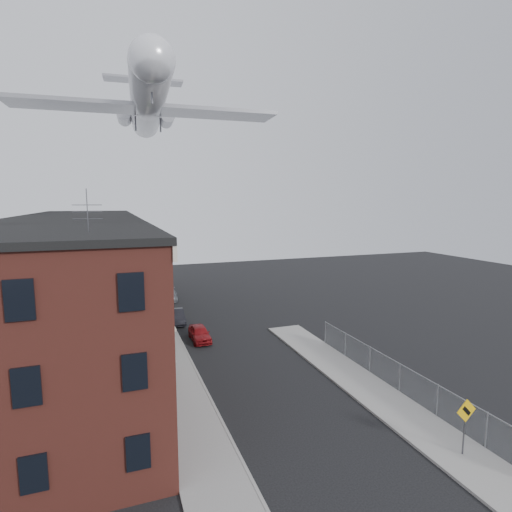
{
  "coord_description": "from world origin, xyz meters",
  "views": [
    {
      "loc": [
        -9.06,
        -13.64,
        11.59
      ],
      "look_at": [
        -0.98,
        8.64,
        8.35
      ],
      "focal_mm": 28.0,
      "sensor_mm": 36.0,
      "label": 1
    }
  ],
  "objects_px": {
    "car_near": "(200,333)",
    "airplane": "(147,103)",
    "utility_pole": "(161,290)",
    "warning_sign": "(465,418)",
    "street_tree": "(153,281)",
    "car_mid": "(176,316)",
    "car_far": "(170,295)"
  },
  "relations": [
    {
      "from": "warning_sign",
      "to": "utility_pole",
      "type": "height_order",
      "value": "utility_pole"
    },
    {
      "from": "utility_pole",
      "to": "airplane",
      "type": "xyz_separation_m",
      "value": [
        0.25,
        8.44,
        16.08
      ]
    },
    {
      "from": "street_tree",
      "to": "airplane",
      "type": "distance_m",
      "value": 17.37
    },
    {
      "from": "utility_pole",
      "to": "street_tree",
      "type": "relative_size",
      "value": 1.73
    },
    {
      "from": "utility_pole",
      "to": "warning_sign",
      "type": "bearing_deg",
      "value": -59.52
    },
    {
      "from": "street_tree",
      "to": "car_mid",
      "type": "relative_size",
      "value": 1.3
    },
    {
      "from": "car_near",
      "to": "airplane",
      "type": "relative_size",
      "value": 0.14
    },
    {
      "from": "car_near",
      "to": "car_far",
      "type": "relative_size",
      "value": 0.92
    },
    {
      "from": "street_tree",
      "to": "car_near",
      "type": "relative_size",
      "value": 1.39
    },
    {
      "from": "car_near",
      "to": "airplane",
      "type": "distance_m",
      "value": 21.89
    },
    {
      "from": "car_mid",
      "to": "airplane",
      "type": "xyz_separation_m",
      "value": [
        -1.75,
        2.59,
        20.1
      ]
    },
    {
      "from": "utility_pole",
      "to": "car_far",
      "type": "relative_size",
      "value": 2.21
    },
    {
      "from": "utility_pole",
      "to": "car_near",
      "type": "distance_m",
      "value": 5.1
    },
    {
      "from": "utility_pole",
      "to": "street_tree",
      "type": "distance_m",
      "value": 10.0
    },
    {
      "from": "utility_pole",
      "to": "airplane",
      "type": "bearing_deg",
      "value": 88.28
    },
    {
      "from": "car_far",
      "to": "airplane",
      "type": "relative_size",
      "value": 0.15
    },
    {
      "from": "utility_pole",
      "to": "car_near",
      "type": "height_order",
      "value": "utility_pole"
    },
    {
      "from": "street_tree",
      "to": "airplane",
      "type": "bearing_deg",
      "value": -92.86
    },
    {
      "from": "warning_sign",
      "to": "car_near",
      "type": "xyz_separation_m",
      "value": [
        -8.1,
        19.34,
        -1.25
      ]
    },
    {
      "from": "car_near",
      "to": "car_mid",
      "type": "bearing_deg",
      "value": 101.23
    },
    {
      "from": "utility_pole",
      "to": "airplane",
      "type": "height_order",
      "value": "airplane"
    },
    {
      "from": "street_tree",
      "to": "car_far",
      "type": "bearing_deg",
      "value": 66.11
    },
    {
      "from": "warning_sign",
      "to": "airplane",
      "type": "xyz_separation_m",
      "value": [
        -10.95,
        27.47,
        18.87
      ]
    },
    {
      "from": "car_near",
      "to": "car_far",
      "type": "xyz_separation_m",
      "value": [
        -0.4,
        14.97,
        -0.04
      ]
    },
    {
      "from": "street_tree",
      "to": "car_mid",
      "type": "bearing_deg",
      "value": -67.63
    },
    {
      "from": "street_tree",
      "to": "car_far",
      "type": "relative_size",
      "value": 1.28
    },
    {
      "from": "warning_sign",
      "to": "car_mid",
      "type": "height_order",
      "value": "warning_sign"
    },
    {
      "from": "utility_pole",
      "to": "car_far",
      "type": "xyz_separation_m",
      "value": [
        2.7,
        15.28,
        -4.08
      ]
    },
    {
      "from": "warning_sign",
      "to": "car_far",
      "type": "xyz_separation_m",
      "value": [
        -8.5,
        34.3,
        -1.29
      ]
    },
    {
      "from": "warning_sign",
      "to": "utility_pole",
      "type": "relative_size",
      "value": 0.31
    },
    {
      "from": "airplane",
      "to": "car_far",
      "type": "bearing_deg",
      "value": 70.32
    },
    {
      "from": "car_near",
      "to": "airplane",
      "type": "bearing_deg",
      "value": 109.32
    }
  ]
}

